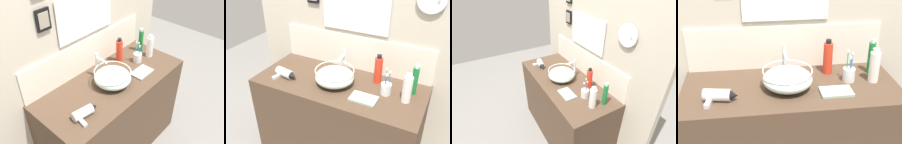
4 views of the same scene
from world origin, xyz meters
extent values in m
cube|color=#4C3828|center=(0.00, 0.00, 0.44)|extent=(1.36, 0.59, 0.87)
cube|color=beige|center=(0.00, 0.33, 1.29)|extent=(1.95, 0.06, 2.58)
cube|color=silver|center=(0.00, 0.29, 1.02)|extent=(1.33, 0.02, 0.30)
cube|color=white|center=(0.00, 0.29, 1.40)|extent=(0.51, 0.01, 0.30)
cube|color=white|center=(0.00, 0.28, 1.40)|extent=(0.57, 0.01, 0.36)
cube|color=black|center=(-0.39, 0.28, 1.48)|extent=(0.11, 0.02, 0.16)
cube|color=gray|center=(-0.39, 0.27, 1.48)|extent=(0.08, 0.01, 0.11)
ellipsoid|color=silver|center=(-0.03, -0.02, 0.94)|extent=(0.31, 0.31, 0.13)
torus|color=silver|center=(-0.03, -0.02, 1.00)|extent=(0.31, 0.31, 0.01)
torus|color=#B2B7BC|center=(-0.03, -0.02, 0.88)|extent=(0.12, 0.12, 0.01)
cylinder|color=silver|center=(-0.03, 0.16, 0.97)|extent=(0.02, 0.02, 0.19)
cylinder|color=silver|center=(-0.03, 0.10, 1.06)|extent=(0.02, 0.12, 0.02)
cylinder|color=silver|center=(-0.03, 0.16, 1.08)|extent=(0.02, 0.02, 0.03)
cylinder|color=silver|center=(-0.44, -0.11, 0.91)|extent=(0.17, 0.10, 0.07)
cone|color=black|center=(-0.35, -0.13, 0.91)|extent=(0.05, 0.07, 0.06)
cube|color=silver|center=(-0.49, -0.16, 0.89)|extent=(0.04, 0.09, 0.02)
cylinder|color=silver|center=(0.38, 0.03, 0.92)|extent=(0.08, 0.08, 0.09)
cylinder|color=blue|center=(0.39, 0.03, 0.97)|extent=(0.01, 0.01, 0.17)
cube|color=white|center=(0.39, 0.03, 1.06)|extent=(0.01, 0.01, 0.02)
cylinder|color=green|center=(0.36, 0.04, 0.97)|extent=(0.01, 0.01, 0.19)
cube|color=white|center=(0.36, 0.04, 1.08)|extent=(0.01, 0.01, 0.02)
cylinder|color=blue|center=(0.38, 0.01, 0.96)|extent=(0.01, 0.01, 0.16)
cube|color=white|center=(0.38, 0.01, 1.05)|extent=(0.01, 0.01, 0.02)
cylinder|color=red|center=(0.27, 0.16, 0.98)|extent=(0.06, 0.06, 0.21)
cylinder|color=black|center=(0.27, 0.16, 1.10)|extent=(0.04, 0.04, 0.03)
cylinder|color=#197233|center=(0.56, 0.12, 0.98)|extent=(0.05, 0.05, 0.22)
cylinder|color=silver|center=(0.56, 0.12, 1.10)|extent=(0.03, 0.03, 0.03)
cylinder|color=white|center=(0.53, 0.00, 0.97)|extent=(0.07, 0.07, 0.20)
cylinder|color=silver|center=(0.53, 0.00, 1.09)|extent=(0.04, 0.04, 0.03)
cube|color=#99B29E|center=(0.26, -0.12, 0.88)|extent=(0.19, 0.13, 0.02)
camera|label=1|loc=(-1.23, -1.10, 2.20)|focal=40.00mm
camera|label=2|loc=(0.76, -1.50, 1.94)|focal=40.00mm
camera|label=3|loc=(1.49, -0.85, 2.02)|focal=28.00mm
camera|label=4|loc=(-0.23, -1.70, 1.82)|focal=50.00mm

